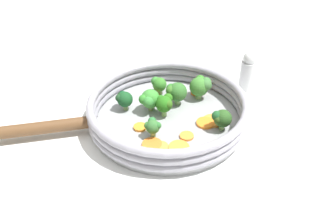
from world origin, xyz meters
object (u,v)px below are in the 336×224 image
carrot_slice_3 (187,136)px  broccoli_floret_0 (149,100)px  carrot_slice_7 (152,144)px  carrot_slice_9 (196,92)px  carrot_slice_0 (160,147)px  broccoli_floret_3 (124,99)px  carrot_slice_1 (205,123)px  carrot_slice_4 (155,97)px  carrot_slice_5 (141,152)px  broccoli_floret_4 (176,92)px  carrot_slice_2 (213,121)px  broccoli_floret_1 (201,86)px  salt_shaker (248,72)px  broccoli_floret_6 (153,126)px  broccoli_floret_2 (221,118)px  carrot_slice_8 (179,147)px  carrot_slice_6 (140,127)px  broccoli_floret_5 (165,103)px  skillet (168,120)px  broccoli_floret_7 (159,84)px

carrot_slice_3 → broccoli_floret_0: broccoli_floret_0 is taller
carrot_slice_7 → carrot_slice_9: (-0.23, -0.03, 0.00)m
carrot_slice_0 → broccoli_floret_3: 0.17m
carrot_slice_1 → carrot_slice_4: carrot_slice_1 is taller
carrot_slice_5 → broccoli_floret_4: 0.19m
carrot_slice_2 → broccoli_floret_1: 0.11m
carrot_slice_9 → salt_shaker: (-0.11, 0.09, 0.04)m
broccoli_floret_0 → salt_shaker: (-0.24, 0.13, 0.01)m
broccoli_floret_4 → carrot_slice_2: bearing=85.2°
carrot_slice_0 → broccoli_floret_6: 0.05m
broccoli_floret_2 → broccoli_floret_4: broccoli_floret_4 is taller
carrot_slice_5 → carrot_slice_8: same height
carrot_slice_0 → carrot_slice_3: size_ratio=1.24×
carrot_slice_6 → broccoli_floret_2: broccoli_floret_2 is taller
carrot_slice_1 → carrot_slice_2: bearing=151.7°
carrot_slice_7 → broccoli_floret_0: 0.13m
carrot_slice_7 → broccoli_floret_5: size_ratio=0.81×
broccoli_floret_1 → salt_shaker: 0.14m
skillet → carrot_slice_4: size_ratio=10.69×
carrot_slice_4 → broccoli_floret_6: bearing=36.4°
carrot_slice_1 → carrot_slice_4: bearing=-96.0°
carrot_slice_4 → broccoli_floret_4: 0.07m
carrot_slice_2 → broccoli_floret_0: bearing=-69.8°
carrot_slice_5 → carrot_slice_8: (-0.06, 0.05, -0.00)m
carrot_slice_5 → broccoli_floret_0: broccoli_floret_0 is taller
carrot_slice_7 → broccoli_floret_4: broccoli_floret_4 is taller
carrot_slice_3 → broccoli_floret_7: bearing=-124.1°
broccoli_floret_1 → broccoli_floret_0: bearing=-29.5°
carrot_slice_4 → broccoli_floret_7: bearing=-167.6°
broccoli_floret_2 → broccoli_floret_5: broccoli_floret_5 is taller
broccoli_floret_2 → broccoli_floret_7: bearing=-101.1°
broccoli_floret_1 → carrot_slice_8: bearing=18.8°
carrot_slice_3 → carrot_slice_8: 0.04m
broccoli_floret_0 → carrot_slice_9: bearing=160.8°
carrot_slice_1 → carrot_slice_6: 0.15m
carrot_slice_5 → broccoli_floret_7: (-0.20, -0.11, 0.02)m
broccoli_floret_1 → carrot_slice_2: bearing=48.2°
carrot_slice_9 → broccoli_floret_2: (0.10, 0.12, 0.03)m
carrot_slice_3 → carrot_slice_6: same height
carrot_slice_6 → broccoli_floret_2: size_ratio=0.61×
carrot_slice_9 → broccoli_floret_5: (0.12, -0.01, 0.03)m
carrot_slice_8 → carrot_slice_3: bearing=-169.8°
carrot_slice_0 → broccoli_floret_5: size_ratio=0.73×
broccoli_floret_5 → carrot_slice_6: bearing=-11.1°
carrot_slice_7 → skillet: bearing=-163.2°
carrot_slice_7 → broccoli_floret_2: broccoli_floret_2 is taller
skillet → carrot_slice_1: carrot_slice_1 is taller
carrot_slice_3 → carrot_slice_9: same height
carrot_slice_2 → broccoli_floret_6: bearing=-32.8°
salt_shaker → broccoli_floret_7: bearing=-44.6°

